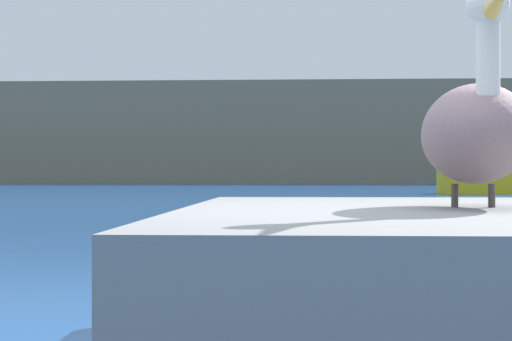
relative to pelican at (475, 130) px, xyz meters
The scene contains 4 objects.
hillside_backdrop 70.33m from the pelican, 90.53° to the left, with size 140.00×11.09×8.98m, color #7F755B.
pier_dock 0.67m from the pelican, 85.91° to the left, with size 2.45×3.07×0.68m, color gray.
pelican is the anchor object (origin of this frame).
fishing_boat_yellow 31.91m from the pelican, 75.69° to the left, with size 4.64×1.82×3.86m.
Camera 1 is at (-0.10, -3.27, 0.83)m, focal length 55.60 mm.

